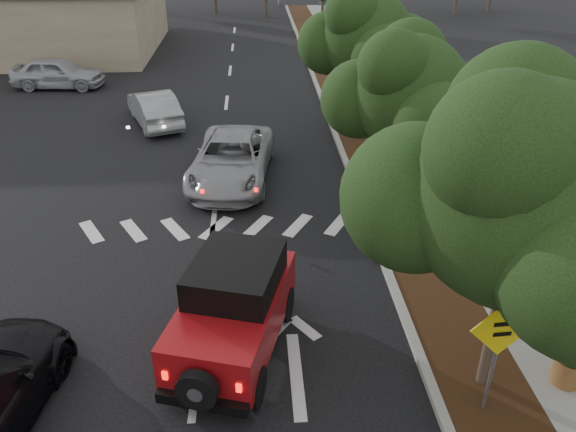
{
  "coord_description": "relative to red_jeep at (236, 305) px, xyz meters",
  "views": [
    {
      "loc": [
        1.32,
        -8.31,
        8.27
      ],
      "look_at": [
        2.02,
        3.0,
        1.99
      ],
      "focal_mm": 35.0,
      "sensor_mm": 36.0,
      "label": 1
    }
  ],
  "objects": [
    {
      "name": "ground",
      "position": [
        -0.82,
        -0.96,
        -1.07
      ],
      "size": [
        120.0,
        120.0,
        0.0
      ],
      "primitive_type": "plane",
      "color": "black",
      "rests_on": "ground"
    },
    {
      "name": "curb",
      "position": [
        3.78,
        11.04,
        -0.99
      ],
      "size": [
        0.2,
        70.0,
        0.15
      ],
      "primitive_type": "cube",
      "color": "#9E9B93",
      "rests_on": "ground"
    },
    {
      "name": "planting_strip",
      "position": [
        4.78,
        11.04,
        -1.01
      ],
      "size": [
        1.8,
        70.0,
        0.12
      ],
      "primitive_type": "cube",
      "color": "black",
      "rests_on": "ground"
    },
    {
      "name": "sidewalk",
      "position": [
        6.68,
        11.04,
        -1.01
      ],
      "size": [
        2.0,
        70.0,
        0.12
      ],
      "primitive_type": "cube",
      "color": "gray",
      "rests_on": "ground"
    },
    {
      "name": "hedge",
      "position": [
        8.08,
        11.04,
        -0.67
      ],
      "size": [
        0.8,
        70.0,
        0.8
      ],
      "primitive_type": "cube",
      "color": "black",
      "rests_on": "ground"
    },
    {
      "name": "transmission_tower",
      "position": [
        5.18,
        47.04,
        -1.07
      ],
      "size": [
        7.0,
        4.0,
        28.0
      ],
      "primitive_type": null,
      "color": "slate",
      "rests_on": "ground"
    },
    {
      "name": "street_tree_near",
      "position": [
        4.78,
        -1.46,
        -1.07
      ],
      "size": [
        3.8,
        3.8,
        5.92
      ],
      "primitive_type": null,
      "color": "black",
      "rests_on": "ground"
    },
    {
      "name": "street_tree_mid",
      "position": [
        4.78,
        5.54,
        -1.07
      ],
      "size": [
        3.2,
        3.2,
        5.32
      ],
      "primitive_type": null,
      "color": "black",
      "rests_on": "ground"
    },
    {
      "name": "street_tree_far",
      "position": [
        4.78,
        12.04,
        -1.07
      ],
      "size": [
        3.4,
        3.4,
        5.62
      ],
      "primitive_type": null,
      "color": "black",
      "rests_on": "ground"
    },
    {
      "name": "light_pole_a",
      "position": [
        -7.32,
        25.04,
        -1.07
      ],
      "size": [
        2.0,
        0.22,
        9.0
      ],
      "primitive_type": null,
      "color": "slate",
      "rests_on": "ground"
    },
    {
      "name": "light_pole_b",
      "position": [
        -8.32,
        37.04,
        -1.07
      ],
      "size": [
        2.0,
        0.22,
        9.0
      ],
      "primitive_type": null,
      "color": "slate",
      "rests_on": "ground"
    },
    {
      "name": "red_jeep",
      "position": [
        0.0,
        0.0,
        0.0
      ],
      "size": [
        2.77,
        4.28,
        2.1
      ],
      "rotation": [
        0.0,
        0.0,
        -0.28
      ],
      "color": "black",
      "rests_on": "ground"
    },
    {
      "name": "silver_suv_ahead",
      "position": [
        -0.32,
        8.37,
        -0.31
      ],
      "size": [
        3.16,
        5.72,
        1.52
      ],
      "primitive_type": "imported",
      "rotation": [
        0.0,
        0.0,
        -0.12
      ],
      "color": "#93959A",
      "rests_on": "ground"
    },
    {
      "name": "silver_sedan_oncoming",
      "position": [
        -3.77,
        14.23,
        -0.34
      ],
      "size": [
        3.01,
        4.64,
        1.44
      ],
      "primitive_type": "imported",
      "rotation": [
        0.0,
        0.0,
        3.51
      ],
      "color": "#979B9E",
      "rests_on": "ground"
    },
    {
      "name": "parked_suv",
      "position": [
        -9.52,
        20.09,
        -0.28
      ],
      "size": [
        4.73,
        2.24,
        1.56
      ],
      "primitive_type": "imported",
      "rotation": [
        0.0,
        0.0,
        1.48
      ],
      "color": "#A8AAB0",
      "rests_on": "ground"
    },
    {
      "name": "speed_hump_sign",
      "position": [
        4.58,
        -2.13,
        0.65
      ],
      "size": [
        1.16,
        0.12,
        2.47
      ],
      "rotation": [
        0.0,
        0.0,
        0.06
      ],
      "color": "slate",
      "rests_on": "ground"
    },
    {
      "name": "terracotta_planter",
      "position": [
        6.4,
        -1.58,
        -0.24
      ],
      "size": [
        0.7,
        0.7,
        1.23
      ],
      "rotation": [
        0.0,
        0.0,
        -0.13
      ],
      "color": "brown",
      "rests_on": "ground"
    }
  ]
}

